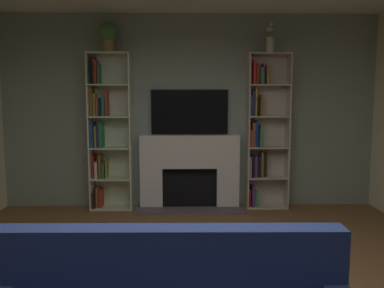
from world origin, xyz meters
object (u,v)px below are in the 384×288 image
(fireplace, at_px, (190,170))
(vase_with_flowers, at_px, (270,43))
(bookshelf_right, at_px, (262,131))
(potted_plant, at_px, (108,35))
(tv, at_px, (190,112))
(bookshelf_left, at_px, (106,132))

(fireplace, height_order, vase_with_flowers, vase_with_flowers)
(fireplace, distance_m, bookshelf_right, 1.21)
(fireplace, height_order, bookshelf_right, bookshelf_right)
(potted_plant, xyz_separation_m, vase_with_flowers, (2.28, -0.00, -0.10))
(bookshelf_right, bearing_deg, potted_plant, -178.61)
(fireplace, xyz_separation_m, potted_plant, (-1.14, -0.04, 1.93))
(tv, bearing_deg, vase_with_flowers, -6.01)
(tv, xyz_separation_m, vase_with_flowers, (1.14, -0.12, 0.98))
(tv, bearing_deg, bookshelf_left, -176.26)
(tv, height_order, potted_plant, potted_plant)
(bookshelf_right, height_order, potted_plant, potted_plant)
(bookshelf_right, height_order, vase_with_flowers, vase_with_flowers)
(fireplace, xyz_separation_m, tv, (0.00, 0.08, 0.85))
(fireplace, bearing_deg, bookshelf_left, -179.98)
(fireplace, distance_m, potted_plant, 2.24)
(tv, distance_m, potted_plant, 1.58)
(fireplace, bearing_deg, potted_plant, -177.95)
(fireplace, relative_size, bookshelf_left, 0.69)
(potted_plant, bearing_deg, tv, 6.00)
(fireplace, height_order, potted_plant, potted_plant)
(tv, bearing_deg, bookshelf_right, -3.54)
(tv, relative_size, bookshelf_left, 0.50)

